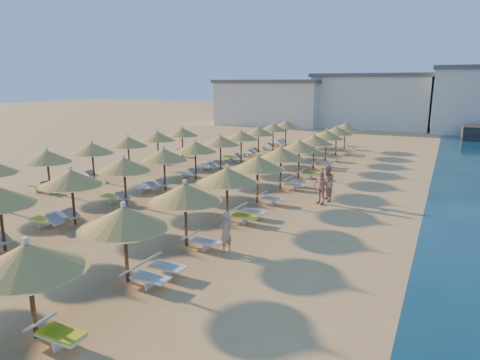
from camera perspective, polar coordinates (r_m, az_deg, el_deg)
The scene contains 9 objects.
ground at distance 19.39m, azimuth -9.05°, elevation -5.71°, with size 220.00×220.00×0.00m, color tan.
hotel_blocks at distance 60.85m, azimuth 18.47°, elevation 9.96°, with size 44.76×10.84×8.10m.
parasol_row_east at distance 23.45m, azimuth 4.01°, elevation 2.89°, with size 2.83×39.93×2.60m.
parasol_row_west at distance 26.17m, azimuth -7.95°, elevation 3.85°, with size 2.83×39.93×2.60m.
parasol_row_inland at distance 28.35m, azimuth -19.14°, elevation 3.95°, with size 2.83×23.07×2.60m.
loungers at distance 25.36m, azimuth -5.76°, elevation -0.36°, with size 14.31×37.68×0.66m.
beachgoer_a at distance 15.79m, azimuth -1.92°, elevation -6.92°, with size 0.57×0.37×1.56m, color tan.
beachgoer_b at distance 22.89m, azimuth 11.52°, elevation -0.42°, with size 0.93×0.73×1.92m, color tan.
beachgoer_c at distance 22.30m, azimuth 10.74°, elevation -1.01°, with size 1.01×0.42×1.72m, color tan.
Camera 1 is at (10.68, -14.97, 6.13)m, focal length 32.00 mm.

